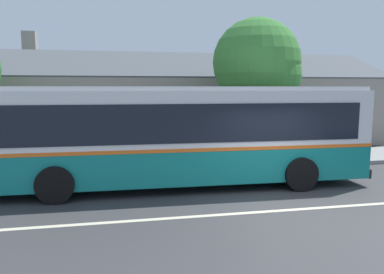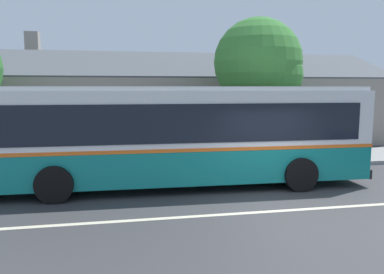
{
  "view_description": "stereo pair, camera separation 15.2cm",
  "coord_description": "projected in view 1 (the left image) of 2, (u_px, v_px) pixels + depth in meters",
  "views": [
    {
      "loc": [
        -4.16,
        -8.3,
        3.02
      ],
      "look_at": [
        -1.72,
        3.73,
        1.39
      ],
      "focal_mm": 35.0,
      "sensor_mm": 36.0,
      "label": 1
    },
    {
      "loc": [
        -4.01,
        -8.33,
        3.02
      ],
      "look_at": [
        -1.72,
        3.73,
        1.39
      ],
      "focal_mm": 35.0,
      "sensor_mm": 36.0,
      "label": 2
    }
  ],
  "objects": [
    {
      "name": "ground_plane",
      "position": [
        290.0,
        210.0,
        9.28
      ],
      "size": [
        300.0,
        300.0,
        0.0
      ],
      "primitive_type": "plane",
      "color": "#38383A"
    },
    {
      "name": "sidewalk_far",
      "position": [
        223.0,
        161.0,
        15.1
      ],
      "size": [
        60.0,
        3.0,
        0.15
      ],
      "primitive_type": "cube",
      "color": "gray",
      "rests_on": "ground"
    },
    {
      "name": "lane_divider_stripe",
      "position": [
        290.0,
        210.0,
        9.28
      ],
      "size": [
        60.0,
        0.16,
        0.01
      ],
      "primitive_type": "cube",
      "color": "beige",
      "rests_on": "ground"
    },
    {
      "name": "community_building",
      "position": [
        153.0,
        108.0,
        21.29
      ],
      "size": [
        24.62,
        8.43,
        6.02
      ],
      "color": "gray",
      "rests_on": "ground"
    },
    {
      "name": "transit_bus",
      "position": [
        172.0,
        133.0,
        11.39
      ],
      "size": [
        11.91,
        2.95,
        3.05
      ],
      "color": "#147F7A",
      "rests_on": "ground"
    },
    {
      "name": "bench_down_street",
      "position": [
        10.0,
        158.0,
        13.22
      ],
      "size": [
        1.54,
        0.51,
        0.94
      ],
      "color": "#4C4C4C",
      "rests_on": "sidewalk_far"
    },
    {
      "name": "street_tree_primary",
      "position": [
        260.0,
        66.0,
        15.62
      ],
      "size": [
        3.66,
        3.66,
        5.9
      ],
      "color": "#4C3828",
      "rests_on": "ground"
    },
    {
      "name": "bus_stop_sign",
      "position": [
        307.0,
        123.0,
        14.53
      ],
      "size": [
        0.36,
        0.07,
        2.4
      ],
      "color": "gray",
      "rests_on": "sidewalk_far"
    }
  ]
}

